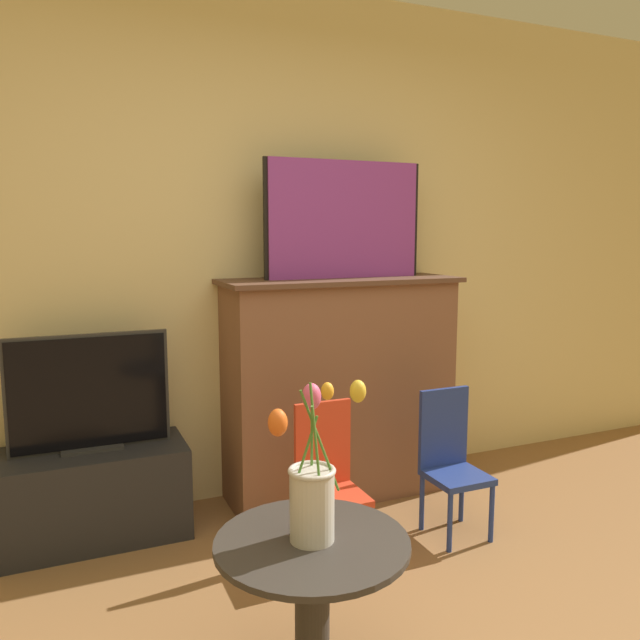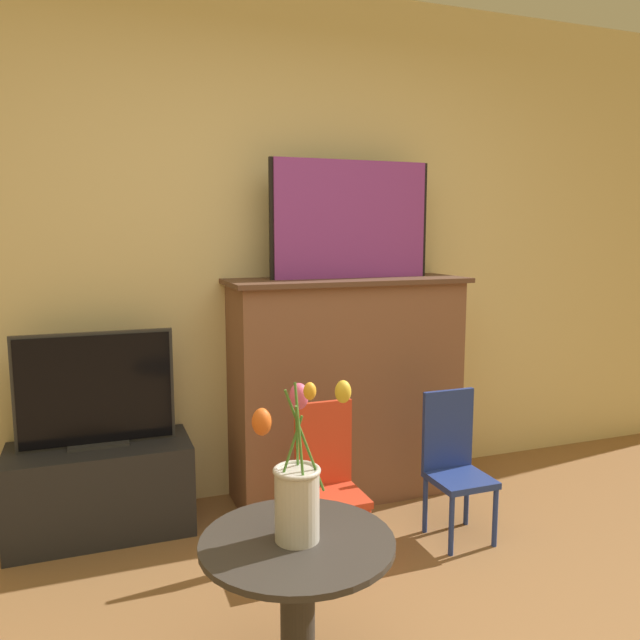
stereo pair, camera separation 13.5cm
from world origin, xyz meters
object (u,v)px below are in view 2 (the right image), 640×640
painting (351,220)px  chair_blue (454,459)px  tv_monitor (96,391)px  chair_red (328,476)px  vase_tulips (297,486)px

painting → chair_blue: 1.31m
tv_monitor → chair_blue: 1.72m
tv_monitor → chair_red: 1.16m
vase_tulips → painting: bearing=61.1°
chair_blue → painting: bearing=113.8°
chair_red → chair_blue: same height
painting → chair_blue: size_ratio=1.28×
painting → chair_red: bearing=-120.9°
vase_tulips → chair_blue: bearing=36.1°
chair_red → chair_blue: bearing=-1.8°
vase_tulips → chair_red: bearing=62.7°
painting → chair_red: painting is taller
painting → chair_blue: bearing=-66.2°
tv_monitor → vase_tulips: size_ratio=1.42×
chair_red → vase_tulips: size_ratio=1.38×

